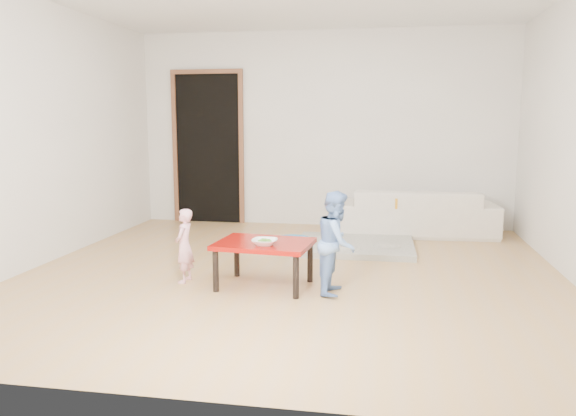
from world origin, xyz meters
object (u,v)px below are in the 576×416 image
(sofa, at_px, (414,212))
(basin, at_px, (292,244))
(child_pink, at_px, (184,246))
(child_blue, at_px, (337,242))
(bowl, at_px, (265,242))
(red_table, at_px, (264,264))

(sofa, height_order, basin, sofa)
(child_pink, xyz_separation_m, child_blue, (1.35, -0.08, 0.10))
(bowl, relative_size, child_blue, 0.25)
(red_table, height_order, child_blue, child_blue)
(child_pink, bearing_deg, red_table, 89.83)
(sofa, xyz_separation_m, bowl, (-1.34, -2.66, 0.13))
(child_blue, bearing_deg, child_pink, 90.29)
(red_table, relative_size, bowl, 3.75)
(child_pink, bearing_deg, bowl, 80.01)
(child_pink, distance_m, basin, 1.61)
(sofa, xyz_separation_m, child_blue, (-0.75, -2.59, 0.14))
(child_pink, bearing_deg, basin, 153.70)
(red_table, xyz_separation_m, bowl, (0.03, -0.13, 0.22))
(child_blue, xyz_separation_m, basin, (-0.62, 1.49, -0.36))
(sofa, distance_m, child_pink, 3.28)
(sofa, distance_m, basin, 1.77)
(sofa, distance_m, child_blue, 2.70)
(child_blue, distance_m, basin, 1.66)
(sofa, relative_size, child_pink, 3.00)
(red_table, relative_size, child_blue, 0.93)
(red_table, xyz_separation_m, child_pink, (-0.73, 0.02, 0.13))
(red_table, xyz_separation_m, basin, (0.01, 1.43, -0.13))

